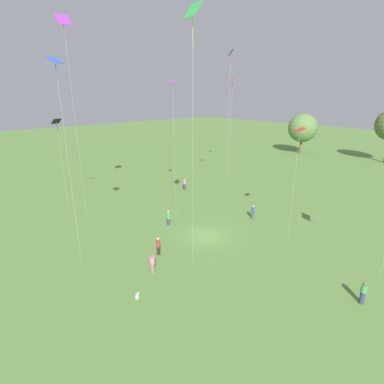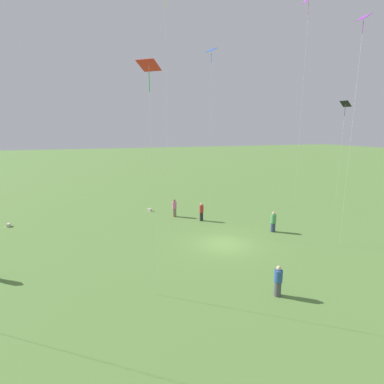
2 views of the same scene
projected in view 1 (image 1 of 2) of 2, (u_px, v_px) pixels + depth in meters
ground_plane at (207, 236)px, 31.32m from camera, size 240.00×240.00×0.00m
tree_0 at (303, 128)px, 72.64m from camera, size 6.88×6.88×9.72m
person_0 at (158, 246)px, 27.49m from camera, size 0.53×0.53×1.70m
person_1 at (185, 184)px, 46.24m from camera, size 0.66×0.66×1.74m
person_2 at (168, 218)px, 33.76m from camera, size 0.48×0.48×1.72m
person_3 at (363, 293)px, 21.02m from camera, size 0.55×0.55×1.74m
person_4 at (253, 212)px, 35.49m from camera, size 0.50×0.50×1.64m
person_5 at (152, 263)px, 24.73m from camera, size 0.52×0.52×1.73m
kite_0 at (57, 124)px, 35.47m from camera, size 0.98×1.13×11.39m
kite_1 at (231, 62)px, 37.63m from camera, size 1.08×1.01×19.44m
kite_2 at (173, 92)px, 34.30m from camera, size 0.68×0.77×15.66m
kite_3 at (64, 28)px, 28.50m from camera, size 0.97×1.36×21.34m
kite_4 at (193, 21)px, 20.21m from camera, size 1.38×0.97×20.02m
kite_5 at (299, 135)px, 26.92m from camera, size 1.20×1.19×11.29m
kite_6 at (232, 86)px, 51.70m from camera, size 1.04×0.99×16.79m
kite_7 at (56, 71)px, 21.28m from camera, size 1.21×1.27×16.67m
picnic_bag_1 at (138, 296)px, 21.84m from camera, size 0.43×0.46×0.30m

